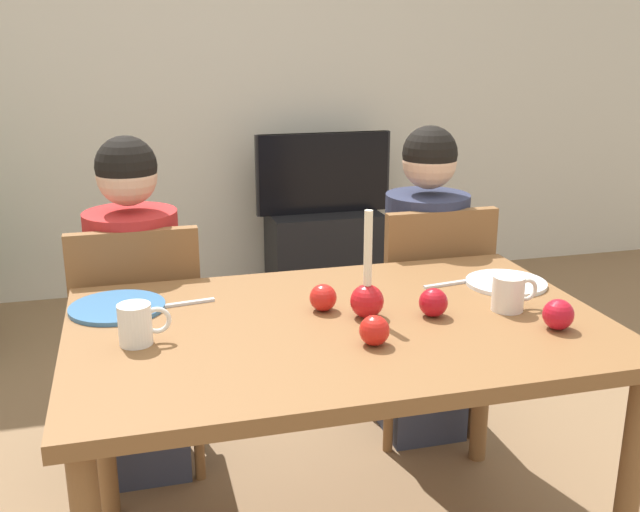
% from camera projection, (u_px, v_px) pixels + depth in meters
% --- Properties ---
extents(back_wall, '(6.40, 0.10, 2.60)m').
position_uv_depth(back_wall, '(212.00, 66.00, 4.16)').
color(back_wall, beige).
rests_on(back_wall, ground).
extents(dining_table, '(1.40, 0.90, 0.75)m').
position_uv_depth(dining_table, '(339.00, 350.00, 1.94)').
color(dining_table, brown).
rests_on(dining_table, ground).
extents(chair_left, '(0.40, 0.40, 0.90)m').
position_uv_depth(chair_left, '(139.00, 336.00, 2.42)').
color(chair_left, brown).
rests_on(chair_left, ground).
extents(chair_right, '(0.40, 0.40, 0.90)m').
position_uv_depth(chair_right, '(427.00, 308.00, 2.68)').
color(chair_right, brown).
rests_on(chair_right, ground).
extents(person_left_child, '(0.30, 0.30, 1.17)m').
position_uv_depth(person_left_child, '(138.00, 317.00, 2.44)').
color(person_left_child, '#33384C').
rests_on(person_left_child, ground).
extents(person_right_child, '(0.30, 0.30, 1.17)m').
position_uv_depth(person_right_child, '(424.00, 290.00, 2.69)').
color(person_right_child, '#33384C').
rests_on(person_right_child, ground).
extents(tv_stand, '(0.64, 0.40, 0.48)m').
position_uv_depth(tv_stand, '(324.00, 251.00, 4.34)').
color(tv_stand, black).
rests_on(tv_stand, ground).
extents(tv, '(0.79, 0.05, 0.46)m').
position_uv_depth(tv, '(324.00, 173.00, 4.20)').
color(tv, black).
rests_on(tv, tv_stand).
extents(candle_centerpiece, '(0.09, 0.09, 0.29)m').
position_uv_depth(candle_centerpiece, '(367.00, 295.00, 1.93)').
color(candle_centerpiece, red).
rests_on(candle_centerpiece, dining_table).
extents(plate_left, '(0.26, 0.26, 0.01)m').
position_uv_depth(plate_left, '(117.00, 307.00, 2.00)').
color(plate_left, teal).
rests_on(plate_left, dining_table).
extents(plate_right, '(0.24, 0.24, 0.01)m').
position_uv_depth(plate_right, '(506.00, 283.00, 2.20)').
color(plate_right, silver).
rests_on(plate_right, dining_table).
extents(mug_left, '(0.13, 0.08, 0.10)m').
position_uv_depth(mug_left, '(137.00, 324.00, 1.76)').
color(mug_left, white).
rests_on(mug_left, dining_table).
extents(mug_right, '(0.13, 0.09, 0.10)m').
position_uv_depth(mug_right, '(509.00, 293.00, 1.98)').
color(mug_right, silver).
rests_on(mug_right, dining_table).
extents(fork_left, '(0.18, 0.04, 0.01)m').
position_uv_depth(fork_left, '(183.00, 304.00, 2.03)').
color(fork_left, silver).
rests_on(fork_left, dining_table).
extents(fork_right, '(0.18, 0.04, 0.01)m').
position_uv_depth(fork_right, '(450.00, 284.00, 2.20)').
color(fork_right, silver).
rests_on(fork_right, dining_table).
extents(apple_near_candle, '(0.07, 0.07, 0.07)m').
position_uv_depth(apple_near_candle, '(374.00, 330.00, 1.76)').
color(apple_near_candle, red).
rests_on(apple_near_candle, dining_table).
extents(apple_by_left_plate, '(0.08, 0.08, 0.08)m').
position_uv_depth(apple_by_left_plate, '(433.00, 302.00, 1.94)').
color(apple_by_left_plate, '#AC101A').
rests_on(apple_by_left_plate, dining_table).
extents(apple_by_right_mug, '(0.07, 0.07, 0.07)m').
position_uv_depth(apple_by_right_mug, '(323.00, 298.00, 1.98)').
color(apple_by_right_mug, red).
rests_on(apple_by_right_mug, dining_table).
extents(apple_far_edge, '(0.08, 0.08, 0.08)m').
position_uv_depth(apple_far_edge, '(558.00, 314.00, 1.86)').
color(apple_far_edge, '#B61222').
rests_on(apple_far_edge, dining_table).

